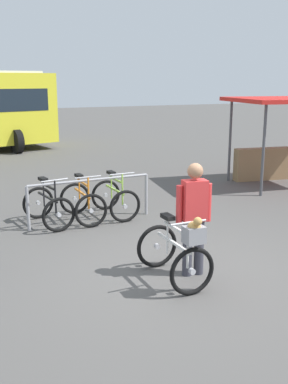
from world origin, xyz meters
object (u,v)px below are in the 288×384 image
(featured_bicycle, at_px, (178,250))
(market_stall, at_px, (284,131))
(racked_bike_orange, at_px, (83,202))
(racked_bike_lime, at_px, (115,199))
(person_with_featured_bike, at_px, (194,214))
(racked_bike_black, at_px, (48,207))

(featured_bicycle, distance_m, market_stall, 7.31)
(racked_bike_orange, xyz_separation_m, featured_bicycle, (0.31, -3.37, 0.12))
(racked_bike_lime, height_order, person_with_featured_bike, person_with_featured_bike)
(racked_bike_lime, distance_m, person_with_featured_bike, 3.26)
(racked_bike_lime, xyz_separation_m, featured_bicycle, (-0.39, -3.39, 0.12))
(racked_bike_orange, bearing_deg, market_stall, 10.44)
(featured_bicycle, height_order, person_with_featured_bike, person_with_featured_bike)
(racked_bike_black, bearing_deg, market_stall, 9.51)
(racked_bike_black, distance_m, racked_bike_lime, 1.40)
(racked_bike_orange, distance_m, featured_bicycle, 3.39)
(person_with_featured_bike, bearing_deg, featured_bicycle, -153.15)
(featured_bicycle, relative_size, person_with_featured_bike, 0.74)
(market_stall, bearing_deg, person_with_featured_bike, -141.25)
(person_with_featured_bike, bearing_deg, racked_bike_lime, 89.21)
(featured_bicycle, distance_m, person_with_featured_bike, 0.58)
(racked_bike_lime, relative_size, featured_bicycle, 0.93)
(racked_bike_black, bearing_deg, person_with_featured_bike, -66.90)
(featured_bicycle, bearing_deg, racked_bike_black, 106.68)
(market_stall, bearing_deg, racked_bike_orange, -169.56)
(racked_bike_orange, xyz_separation_m, person_with_featured_bike, (0.66, -3.19, 0.54))
(racked_bike_black, height_order, person_with_featured_bike, person_with_featured_bike)
(racked_bike_orange, bearing_deg, featured_bicycle, -84.82)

